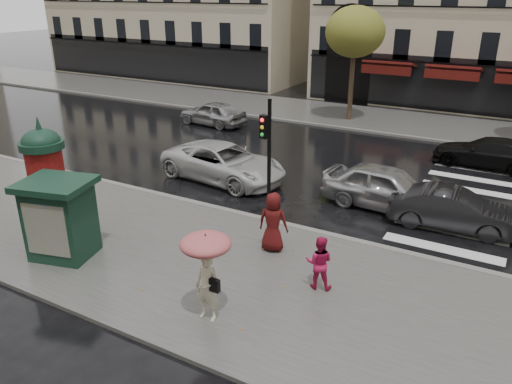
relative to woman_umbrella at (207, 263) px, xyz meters
The scene contains 18 objects.
ground 3.53m from the woman_umbrella, 124.28° to the left, with size 160.00×160.00×0.00m, color black.
near_sidewalk 3.15m from the woman_umbrella, 130.20° to the left, with size 90.00×7.00×0.12m, color #474744.
far_sidewalk 21.72m from the woman_umbrella, 94.67° to the left, with size 90.00×6.00×0.12m, color #474744.
near_kerb 6.06m from the woman_umbrella, 107.52° to the left, with size 90.00×0.25×0.14m, color slate.
far_kerb 18.74m from the woman_umbrella, 95.42° to the left, with size 90.00×0.25×0.14m, color slate.
zebra_crossing 13.00m from the woman_umbrella, 70.83° to the left, with size 3.60×11.75×0.01m, color silver.
tree_far_left 21.23m from the woman_umbrella, 100.36° to the left, with size 3.40×3.40×6.64m.
woman_umbrella is the anchor object (origin of this frame).
woman_red 3.18m from the woman_umbrella, 55.06° to the left, with size 0.72×0.56×1.48m, color #BB174B.
man_burgundy 3.84m from the woman_umbrella, 93.56° to the left, with size 0.90×0.58×1.83m, color #4E0F0F.
morris_column 7.62m from the woman_umbrella, 166.94° to the left, with size 1.38×1.38×3.72m.
traffic_light 5.55m from the woman_umbrella, 103.32° to the left, with size 0.30×0.41×4.21m.
newsstand 5.48m from the woman_umbrella, behind, with size 2.30×2.08×2.35m.
car_silver 9.01m from the woman_umbrella, 78.38° to the left, with size 1.89×4.70×1.60m, color #AAAAAE.
car_darkgrey 9.27m from the woman_umbrella, 62.94° to the left, with size 1.43×4.09×1.35m, color black.
car_white 9.75m from the woman_umbrella, 120.55° to the left, with size 2.51×5.44×1.51m, color silver.
car_black 16.17m from the woman_umbrella, 73.83° to the left, with size 1.89×4.64×1.35m, color black.
car_far_silver 18.90m from the woman_umbrella, 123.58° to the left, with size 1.67×4.15×1.41m, color #A2A2A6.
Camera 1 is at (7.63, -10.73, 7.46)m, focal length 35.00 mm.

